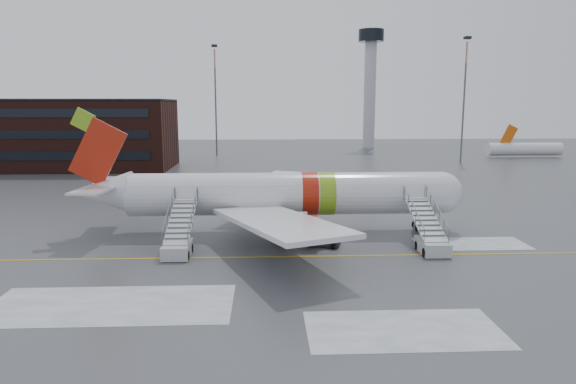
{
  "coord_description": "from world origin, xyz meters",
  "views": [
    {
      "loc": [
        2.97,
        -38.47,
        11.45
      ],
      "look_at": [
        4.89,
        4.79,
        4.0
      ],
      "focal_mm": 32.0,
      "sensor_mm": 36.0,
      "label": 1
    }
  ],
  "objects_px": {
    "pushback_tug": "(322,238)",
    "airstair_aft": "(179,240)",
    "airstair_fwd": "(430,237)",
    "airliner": "(276,195)"
  },
  "relations": [
    {
      "from": "airliner",
      "to": "airstair_fwd",
      "type": "distance_m",
      "value": 13.82
    },
    {
      "from": "airstair_fwd",
      "to": "pushback_tug",
      "type": "relative_size",
      "value": 2.65
    },
    {
      "from": "pushback_tug",
      "to": "airliner",
      "type": "bearing_deg",
      "value": 126.35
    },
    {
      "from": "airstair_fwd",
      "to": "pushback_tug",
      "type": "height_order",
      "value": "airstair_fwd"
    },
    {
      "from": "airliner",
      "to": "airstair_fwd",
      "type": "relative_size",
      "value": 4.55
    },
    {
      "from": "airstair_fwd",
      "to": "airstair_aft",
      "type": "height_order",
      "value": "same"
    },
    {
      "from": "airliner",
      "to": "pushback_tug",
      "type": "bearing_deg",
      "value": -53.65
    },
    {
      "from": "pushback_tug",
      "to": "airstair_fwd",
      "type": "bearing_deg",
      "value": -11.4
    },
    {
      "from": "airstair_aft",
      "to": "pushback_tug",
      "type": "bearing_deg",
      "value": 8.53
    },
    {
      "from": "pushback_tug",
      "to": "airstair_aft",
      "type": "bearing_deg",
      "value": -171.47
    }
  ]
}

